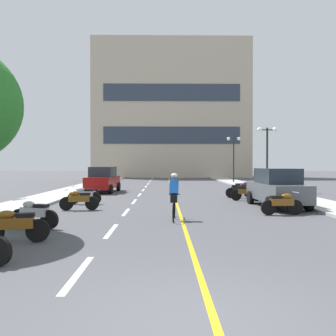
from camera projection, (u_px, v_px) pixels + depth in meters
The scene contains 30 objects.
ground_plane at pixel (169, 191), 25.33m from camera, with size 140.00×140.00×0.00m, color #47474C.
curb_left at pixel (82, 188), 28.24m from camera, with size 2.40×72.00×0.12m, color #A8A8A3.
curb_right at pixel (255, 187), 28.42m from camera, with size 2.40×72.00×0.12m, color #A8A8A3.
lane_dash_0 at pixel (78, 273), 6.31m from camera, with size 0.14×2.20×0.01m, color silver.
lane_dash_1 at pixel (111, 231), 10.31m from camera, with size 0.14×2.20×0.01m, color silver.
lane_dash_2 at pixel (126, 212), 14.31m from camera, with size 0.14×2.20×0.01m, color silver.
lane_dash_3 at pixel (134, 202), 18.31m from camera, with size 0.14×2.20×0.01m, color silver.
lane_dash_4 at pixel (140, 195), 22.31m from camera, with size 0.14×2.20×0.01m, color silver.
lane_dash_5 at pixel (143, 190), 26.31m from camera, with size 0.14×2.20×0.01m, color silver.
lane_dash_6 at pixel (146, 187), 30.31m from camera, with size 0.14×2.20×0.01m, color silver.
lane_dash_7 at pixel (148, 184), 34.31m from camera, with size 0.14×2.20×0.01m, color silver.
lane_dash_8 at pixel (150, 182), 38.31m from camera, with size 0.14×2.20×0.01m, color silver.
lane_dash_9 at pixel (151, 180), 42.31m from camera, with size 0.14×2.20×0.01m, color silver.
lane_dash_10 at pixel (152, 179), 46.31m from camera, with size 0.14×2.20×0.01m, color silver.
lane_dash_11 at pixel (153, 177), 50.31m from camera, with size 0.14×2.20×0.01m, color silver.
centre_line_yellow at pixel (172, 188), 28.34m from camera, with size 0.12×66.00×0.01m, color gold.
office_building at pixel (171, 111), 52.78m from camera, with size 23.54×7.26×20.61m.
street_lamp_mid at pixel (267, 144), 24.66m from camera, with size 1.46×0.36×4.56m.
street_lamp_far at pixel (234, 149), 36.22m from camera, with size 1.46×0.36×4.76m.
parked_car_near at pixel (277, 188), 15.95m from camera, with size 2.06×4.26×1.82m.
parked_car_mid at pixel (103, 179), 24.30m from camera, with size 2.10×4.29×1.82m.
motorcycle_1 at pixel (14, 225), 8.70m from camera, with size 1.68×0.65×0.92m.
motorcycle_2 at pixel (34, 213), 10.73m from camera, with size 1.66×0.74×0.92m.
motorcycle_3 at pixel (282, 203), 13.51m from camera, with size 1.70×0.60×0.92m.
motorcycle_4 at pixel (79, 200), 14.86m from camera, with size 1.70×0.60×0.92m.
motorcycle_5 at pixel (84, 195), 17.05m from camera, with size 1.70×0.60×0.92m.
motorcycle_6 at pixel (247, 192), 18.73m from camera, with size 1.69×0.60×0.92m.
motorcycle_7 at pixel (240, 190), 20.23m from camera, with size 1.70×0.60×0.92m.
motorcycle_8 at pixel (243, 188), 21.94m from camera, with size 1.70×0.60×0.92m.
cyclist_rider at pixel (174, 195), 12.37m from camera, with size 0.42×1.77×1.71m.
Camera 1 is at (-0.41, -4.31, 2.04)m, focal length 36.39 mm.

